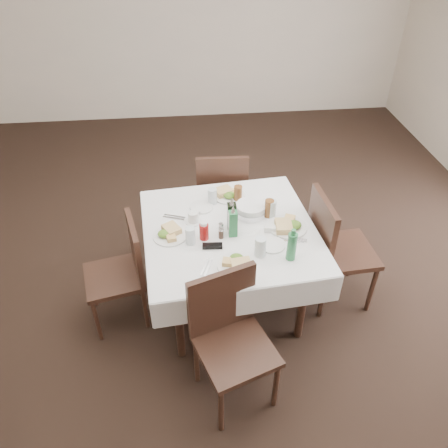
% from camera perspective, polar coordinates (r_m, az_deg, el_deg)
% --- Properties ---
extents(ground_plane, '(7.00, 7.00, 0.00)m').
position_cam_1_polar(ground_plane, '(3.83, -1.67, -7.57)').
color(ground_plane, black).
extents(room_shell, '(6.04, 7.04, 2.80)m').
position_cam_1_polar(room_shell, '(2.87, -2.31, 17.14)').
color(room_shell, beige).
rests_on(room_shell, ground).
extents(dining_table, '(1.34, 1.34, 0.76)m').
position_cam_1_polar(dining_table, '(3.21, 0.75, -1.80)').
color(dining_table, black).
rests_on(dining_table, ground).
extents(chair_north, '(0.46, 0.46, 0.94)m').
position_cam_1_polar(chair_north, '(3.96, -0.30, 4.33)').
color(chair_north, black).
rests_on(chair_north, ground).
extents(chair_south, '(0.57, 0.57, 0.94)m').
position_cam_1_polar(chair_south, '(2.79, 0.70, -13.82)').
color(chair_south, black).
rests_on(chair_south, ground).
extents(chair_east, '(0.49, 0.49, 0.98)m').
position_cam_1_polar(chair_east, '(3.43, 14.02, -2.63)').
color(chair_east, black).
rests_on(chair_east, ground).
extents(chair_west, '(0.50, 0.50, 0.88)m').
position_cam_1_polar(chair_west, '(3.31, -12.93, -5.51)').
color(chair_west, black).
rests_on(chair_west, ground).
extents(meal_north, '(0.26, 0.26, 0.06)m').
position_cam_1_polar(meal_north, '(3.48, 0.49, 3.97)').
color(meal_north, white).
rests_on(meal_north, dining_table).
extents(meal_south, '(0.25, 0.25, 0.05)m').
position_cam_1_polar(meal_south, '(2.85, 1.68, -5.17)').
color(meal_south, white).
rests_on(meal_south, dining_table).
extents(meal_east, '(0.28, 0.28, 0.06)m').
position_cam_1_polar(meal_east, '(3.18, 8.31, -0.21)').
color(meal_east, white).
rests_on(meal_east, dining_table).
extents(meal_west, '(0.25, 0.25, 0.05)m').
position_cam_1_polar(meal_west, '(3.11, -7.12, -1.23)').
color(meal_west, white).
rests_on(meal_west, dining_table).
extents(side_plate_a, '(0.18, 0.18, 0.01)m').
position_cam_1_polar(side_plate_a, '(3.36, -2.97, 2.23)').
color(side_plate_a, white).
rests_on(side_plate_a, dining_table).
extents(side_plate_b, '(0.18, 0.18, 0.01)m').
position_cam_1_polar(side_plate_b, '(3.02, 6.30, -2.74)').
color(side_plate_b, white).
rests_on(side_plate_b, dining_table).
extents(water_n, '(0.07, 0.07, 0.13)m').
position_cam_1_polar(water_n, '(3.38, -1.52, 3.66)').
color(water_n, silver).
rests_on(water_n, dining_table).
extents(water_s, '(0.08, 0.08, 0.14)m').
position_cam_1_polar(water_s, '(2.91, 4.78, -2.99)').
color(water_s, silver).
rests_on(water_s, dining_table).
extents(water_e, '(0.07, 0.07, 0.14)m').
position_cam_1_polar(water_e, '(3.26, 6.19, 2.04)').
color(water_e, silver).
rests_on(water_e, dining_table).
extents(water_w, '(0.07, 0.07, 0.13)m').
position_cam_1_polar(water_w, '(3.00, -4.42, -1.53)').
color(water_w, silver).
rests_on(water_w, dining_table).
extents(iced_tea_a, '(0.06, 0.06, 0.13)m').
position_cam_1_polar(iced_tea_a, '(3.41, 1.84, 3.98)').
color(iced_tea_a, brown).
rests_on(iced_tea_a, dining_table).
extents(iced_tea_b, '(0.07, 0.07, 0.14)m').
position_cam_1_polar(iced_tea_b, '(3.26, 5.91, 2.05)').
color(iced_tea_b, brown).
rests_on(iced_tea_b, dining_table).
extents(bread_basket, '(0.25, 0.25, 0.08)m').
position_cam_1_polar(bread_basket, '(3.29, 3.52, 1.94)').
color(bread_basket, silver).
rests_on(bread_basket, dining_table).
extents(oil_cruet_dark, '(0.06, 0.06, 0.26)m').
position_cam_1_polar(oil_cruet_dark, '(3.10, 1.00, 1.19)').
color(oil_cruet_dark, black).
rests_on(oil_cruet_dark, dining_table).
extents(oil_cruet_green, '(0.06, 0.06, 0.25)m').
position_cam_1_polar(oil_cruet_green, '(3.04, 1.17, 0.19)').
color(oil_cruet_green, '#26713E').
rests_on(oil_cruet_green, dining_table).
extents(ketchup_bottle, '(0.07, 0.07, 0.14)m').
position_cam_1_polar(ketchup_bottle, '(3.03, -2.63, -0.92)').
color(ketchup_bottle, maroon).
rests_on(ketchup_bottle, dining_table).
extents(salt_shaker, '(0.03, 0.03, 0.08)m').
position_cam_1_polar(salt_shaker, '(3.10, -0.40, -0.54)').
color(salt_shaker, white).
rests_on(salt_shaker, dining_table).
extents(pepper_shaker, '(0.03, 0.03, 0.08)m').
position_cam_1_polar(pepper_shaker, '(3.05, -0.38, -1.24)').
color(pepper_shaker, '#402C23').
rests_on(pepper_shaker, dining_table).
extents(coffee_mug, '(0.12, 0.12, 0.09)m').
position_cam_1_polar(coffee_mug, '(3.20, -4.02, 0.83)').
color(coffee_mug, white).
rests_on(coffee_mug, dining_table).
extents(sunglasses, '(0.14, 0.05, 0.03)m').
position_cam_1_polar(sunglasses, '(2.99, -1.53, -2.88)').
color(sunglasses, black).
rests_on(sunglasses, dining_table).
extents(green_bottle, '(0.06, 0.06, 0.24)m').
position_cam_1_polar(green_bottle, '(2.88, 8.84, -2.86)').
color(green_bottle, '#26713E').
rests_on(green_bottle, dining_table).
extents(sugar_caddy, '(0.09, 0.06, 0.04)m').
position_cam_1_polar(sugar_caddy, '(3.14, 6.08, -0.60)').
color(sugar_caddy, white).
rests_on(sugar_caddy, dining_table).
extents(cutlery_n, '(0.10, 0.17, 0.01)m').
position_cam_1_polar(cutlery_n, '(3.46, 2.18, 3.30)').
color(cutlery_n, silver).
rests_on(cutlery_n, dining_table).
extents(cutlery_s, '(0.09, 0.17, 0.01)m').
position_cam_1_polar(cutlery_s, '(2.85, -2.32, -5.69)').
color(cutlery_s, silver).
rests_on(cutlery_s, dining_table).
extents(cutlery_e, '(0.16, 0.07, 0.01)m').
position_cam_1_polar(cutlery_e, '(3.09, 9.31, -2.10)').
color(cutlery_e, silver).
rests_on(cutlery_e, dining_table).
extents(cutlery_w, '(0.17, 0.10, 0.01)m').
position_cam_1_polar(cutlery_w, '(3.28, -6.53, 0.88)').
color(cutlery_w, silver).
rests_on(cutlery_w, dining_table).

